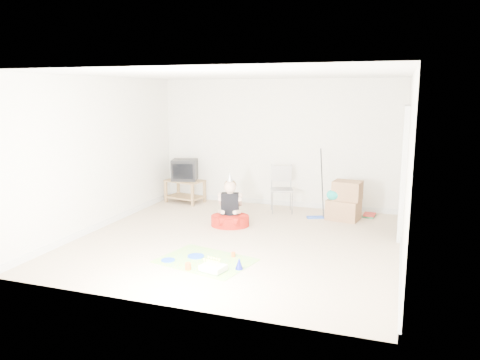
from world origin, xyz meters
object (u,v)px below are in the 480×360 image
(seated_woman, at_px, (230,214))
(birthday_cake, at_px, (213,268))
(tv_stand, at_px, (185,189))
(crt_tv, at_px, (185,170))
(folding_chair, at_px, (282,190))
(cardboard_boxes, at_px, (345,201))

(seated_woman, bearing_deg, birthday_cake, -75.81)
(tv_stand, bearing_deg, crt_tv, 180.00)
(folding_chair, xyz_separation_m, cardboard_boxes, (1.23, -0.16, -0.11))
(cardboard_boxes, xyz_separation_m, birthday_cake, (-1.33, -3.17, -0.31))
(folding_chair, xyz_separation_m, seated_woman, (-0.63, -1.23, -0.24))
(cardboard_boxes, bearing_deg, crt_tv, 174.94)
(tv_stand, height_order, folding_chair, folding_chair)
(crt_tv, xyz_separation_m, birthday_cake, (2.07, -3.47, -0.66))
(seated_woman, bearing_deg, crt_tv, 138.08)
(birthday_cake, bearing_deg, crt_tv, 120.74)
(folding_chair, distance_m, cardboard_boxes, 1.25)
(tv_stand, xyz_separation_m, birthday_cake, (2.07, -3.47, -0.24))
(tv_stand, xyz_separation_m, crt_tv, (-0.00, 0.00, 0.42))
(folding_chair, bearing_deg, crt_tv, 176.17)
(crt_tv, height_order, birthday_cake, crt_tv)
(crt_tv, height_order, cardboard_boxes, crt_tv)
(cardboard_boxes, bearing_deg, tv_stand, 174.94)
(tv_stand, distance_m, crt_tv, 0.42)
(folding_chair, distance_m, seated_woman, 1.41)
(folding_chair, bearing_deg, birthday_cake, -91.76)
(crt_tv, height_order, folding_chair, folding_chair)
(folding_chair, bearing_deg, cardboard_boxes, -7.22)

